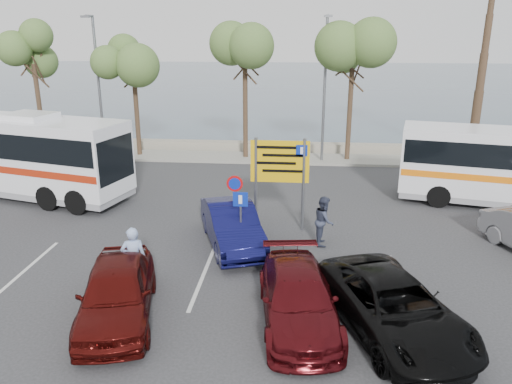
# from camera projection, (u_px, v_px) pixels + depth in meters

# --- Properties ---
(ground) EXTENTS (120.00, 120.00, 0.00)m
(ground) POSITION_uv_depth(u_px,v_px,m) (244.00, 264.00, 16.51)
(ground) COLOR #2E2E30
(ground) RESTS_ON ground
(kerb_strip) EXTENTS (44.00, 2.40, 0.15)m
(kerb_strip) POSITION_uv_depth(u_px,v_px,m) (271.00, 158.00, 29.73)
(kerb_strip) COLOR gray
(kerb_strip) RESTS_ON ground
(seawall) EXTENTS (48.00, 0.80, 0.60)m
(seawall) POSITION_uv_depth(u_px,v_px,m) (273.00, 147.00, 31.56)
(seawall) COLOR gray
(seawall) RESTS_ON ground
(sea) EXTENTS (140.00, 140.00, 0.00)m
(sea) POSITION_uv_depth(u_px,v_px,m) (290.00, 82.00, 73.29)
(sea) COLOR #3D4D61
(sea) RESTS_ON ground
(tree_far_left) EXTENTS (3.20, 3.20, 7.60)m
(tree_far_left) POSITION_uv_depth(u_px,v_px,m) (32.00, 49.00, 28.99)
(tree_far_left) COLOR #382619
(tree_far_left) RESTS_ON kerb_strip
(tree_left) EXTENTS (3.20, 3.20, 7.20)m
(tree_left) POSITION_uv_depth(u_px,v_px,m) (132.00, 55.00, 28.58)
(tree_left) COLOR #382619
(tree_left) RESTS_ON kerb_strip
(tree_mid) EXTENTS (3.20, 3.20, 8.00)m
(tree_mid) POSITION_uv_depth(u_px,v_px,m) (245.00, 43.00, 27.82)
(tree_mid) COLOR #382619
(tree_mid) RESTS_ON kerb_strip
(tree_right) EXTENTS (3.20, 3.20, 7.40)m
(tree_right) POSITION_uv_depth(u_px,v_px,m) (353.00, 53.00, 27.45)
(tree_right) COLOR #382619
(tree_right) RESTS_ON kerb_strip
(street_lamp_left) EXTENTS (0.45, 1.15, 8.01)m
(street_lamp_left) POSITION_uv_depth(u_px,v_px,m) (98.00, 80.00, 28.73)
(street_lamp_left) COLOR slate
(street_lamp_left) RESTS_ON kerb_strip
(street_lamp_right) EXTENTS (0.45, 1.15, 8.01)m
(street_lamp_right) POSITION_uv_depth(u_px,v_px,m) (325.00, 82.00, 27.61)
(street_lamp_right) COLOR slate
(street_lamp_right) RESTS_ON kerb_strip
(direction_sign) EXTENTS (2.20, 0.12, 3.60)m
(direction_sign) POSITION_uv_depth(u_px,v_px,m) (280.00, 169.00, 18.69)
(direction_sign) COLOR slate
(direction_sign) RESTS_ON ground
(sign_no_stop) EXTENTS (0.60, 0.08, 2.35)m
(sign_no_stop) POSITION_uv_depth(u_px,v_px,m) (235.00, 196.00, 18.33)
(sign_no_stop) COLOR slate
(sign_no_stop) RESTS_ON ground
(sign_parking) EXTENTS (0.50, 0.07, 2.25)m
(sign_parking) POSITION_uv_depth(u_px,v_px,m) (241.00, 214.00, 16.82)
(sign_parking) COLOR slate
(sign_parking) RESTS_ON ground
(lane_markings) EXTENTS (12.02, 4.20, 0.01)m
(lane_markings) POSITION_uv_depth(u_px,v_px,m) (205.00, 277.00, 15.66)
(lane_markings) COLOR silver
(lane_markings) RESTS_ON ground
(coach_bus_left) EXTENTS (12.77, 5.80, 3.90)m
(coach_bus_left) POSITION_uv_depth(u_px,v_px,m) (3.00, 156.00, 23.13)
(coach_bus_left) COLOR white
(coach_bus_left) RESTS_ON ground
(car_blue) EXTENTS (3.07, 4.93, 1.53)m
(car_blue) POSITION_uv_depth(u_px,v_px,m) (232.00, 225.00, 17.74)
(car_blue) COLOR #0E0F42
(car_blue) RESTS_ON ground
(car_maroon) EXTENTS (2.51, 4.95, 1.38)m
(car_maroon) POSITION_uv_depth(u_px,v_px,m) (298.00, 298.00, 13.07)
(car_maroon) COLOR #4B0C10
(car_maroon) RESTS_ON ground
(car_red) EXTENTS (2.87, 4.92, 1.57)m
(car_red) POSITION_uv_depth(u_px,v_px,m) (117.00, 292.00, 13.21)
(car_red) COLOR #4A0C0A
(car_red) RESTS_ON ground
(suv_black) EXTENTS (4.10, 5.76, 1.46)m
(suv_black) POSITION_uv_depth(u_px,v_px,m) (393.00, 307.00, 12.61)
(suv_black) COLOR black
(suv_black) RESTS_ON ground
(pedestrian_near) EXTENTS (0.83, 0.67, 1.99)m
(pedestrian_near) POSITION_uv_depth(u_px,v_px,m) (134.00, 259.00, 14.62)
(pedestrian_near) COLOR #92A8D5
(pedestrian_near) RESTS_ON ground
(pedestrian_far) EXTENTS (0.71, 0.89, 1.79)m
(pedestrian_far) POSITION_uv_depth(u_px,v_px,m) (324.00, 221.00, 17.81)
(pedestrian_far) COLOR #353A4F
(pedestrian_far) RESTS_ON ground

